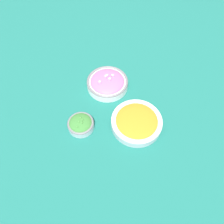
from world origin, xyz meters
TOP-DOWN VIEW (x-y plane):
  - ground_plane at (0.00, 0.00)m, footprint 3.00×3.00m
  - bowl_broccoli at (-0.08, 0.12)m, footprint 0.11×0.11m
  - bowl_carrots at (-0.03, -0.11)m, footprint 0.22×0.22m
  - bowl_red_onion at (0.17, 0.05)m, footprint 0.20×0.20m

SIDE VIEW (x-z plane):
  - ground_plane at x=0.00m, z-range 0.00..0.00m
  - bowl_broccoli at x=-0.08m, z-range 0.00..0.05m
  - bowl_red_onion at x=0.17m, z-range -0.01..0.06m
  - bowl_carrots at x=-0.03m, z-range 0.00..0.05m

